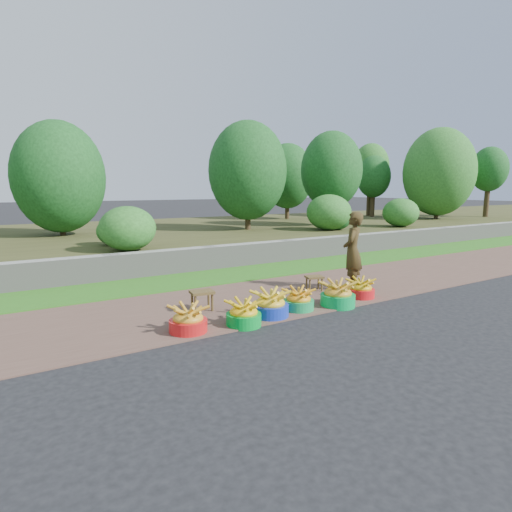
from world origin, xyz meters
TOP-DOWN VIEW (x-y plane):
  - ground_plane at (0.00, 0.00)m, footprint 120.00×120.00m
  - dirt_shoulder at (0.00, 1.25)m, footprint 80.00×2.50m
  - grass_verge at (0.00, 3.25)m, footprint 80.00×1.50m
  - retaining_wall at (0.00, 4.10)m, footprint 80.00×0.35m
  - earth_bank at (0.00, 9.00)m, footprint 80.00×10.00m
  - vegetation at (1.29, 8.52)m, footprint 32.60×8.18m
  - basin_a at (-2.20, 0.30)m, footprint 0.50×0.50m
  - basin_b at (-1.43, 0.16)m, footprint 0.49×0.49m
  - basin_c at (-0.89, 0.29)m, footprint 0.55×0.55m
  - basin_d at (-0.32, 0.34)m, footprint 0.48×0.48m
  - basin_e at (0.36, 0.19)m, footprint 0.56×0.56m
  - basin_f at (1.05, 0.36)m, footprint 0.47×0.47m
  - stool_left at (-1.61, 1.10)m, footprint 0.39×0.32m
  - stool_right at (0.69, 1.16)m, footprint 0.37×0.32m
  - vendor_woman at (1.34, 0.87)m, footprint 0.63×0.59m

SIDE VIEW (x-z plane):
  - ground_plane at x=0.00m, z-range 0.00..0.00m
  - dirt_shoulder at x=0.00m, z-range 0.00..0.02m
  - grass_verge at x=0.00m, z-range 0.00..0.04m
  - basin_f at x=1.05m, z-range -0.02..0.33m
  - basin_d at x=-0.32m, z-range -0.02..0.34m
  - basin_b at x=-1.43m, z-range -0.02..0.35m
  - basin_a at x=-2.20m, z-range -0.02..0.36m
  - basin_c at x=-0.89m, z-range -0.02..0.39m
  - basin_e at x=0.36m, z-range -0.02..0.39m
  - stool_right at x=0.69m, z-range 0.10..0.37m
  - earth_bank at x=0.00m, z-range 0.00..0.50m
  - stool_left at x=-1.61m, z-range 0.11..0.42m
  - retaining_wall at x=0.00m, z-range 0.00..0.55m
  - vendor_woman at x=1.34m, z-range 0.02..1.47m
  - vegetation at x=1.29m, z-range 0.26..4.69m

